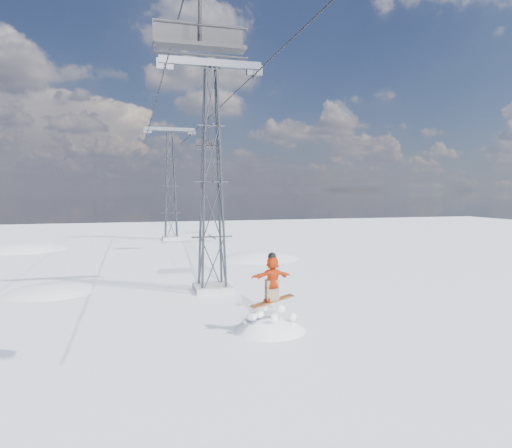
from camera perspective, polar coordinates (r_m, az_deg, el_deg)
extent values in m
plane|color=white|center=(15.63, -3.34, -14.74)|extent=(120.00, 120.00, 0.00)
sphere|color=white|center=(27.87, -23.63, -23.30)|extent=(16.00, 16.00, 16.00)
sphere|color=white|center=(36.72, 0.32, -19.15)|extent=(20.00, 20.00, 20.00)
sphere|color=white|center=(46.09, -26.52, -15.83)|extent=(22.00, 22.00, 22.00)
cube|color=#999999|center=(23.32, -5.48, -7.98)|extent=(1.80, 1.80, 0.30)
cube|color=#34373D|center=(23.61, -5.69, 19.38)|extent=(5.00, 0.35, 0.35)
cube|color=#34373D|center=(23.30, -11.33, 19.01)|extent=(0.80, 0.25, 0.50)
cube|color=#34373D|center=(24.01, -0.21, 18.64)|extent=(0.80, 0.25, 0.50)
cube|color=#999999|center=(47.87, -10.55, -1.73)|extent=(1.80, 1.80, 0.30)
cube|color=#34373D|center=(48.02, -10.73, 11.56)|extent=(5.00, 0.35, 0.35)
cube|color=#34373D|center=(47.87, -13.40, 11.30)|extent=(0.80, 0.25, 0.50)
cube|color=#34373D|center=(48.22, -8.07, 11.32)|extent=(0.80, 0.25, 0.50)
cylinder|color=black|center=(34.49, -12.66, 13.78)|extent=(0.06, 51.00, 0.06)
cylinder|color=black|center=(34.97, -5.23, 13.73)|extent=(0.06, 51.00, 0.06)
sphere|color=white|center=(17.64, 1.72, -18.54)|extent=(4.40, 4.40, 4.40)
cube|color=#BD6119|center=(16.45, 2.05, -9.60)|extent=(1.66, 0.62, 0.32)
imported|color=red|center=(16.27, 2.06, -6.80)|extent=(1.52, 0.62, 1.59)
cube|color=#78634A|center=(16.36, 2.05, -8.28)|extent=(0.48, 0.38, 0.73)
sphere|color=black|center=(16.14, 2.06, -4.10)|extent=(0.30, 0.30, 0.30)
cube|color=black|center=(11.60, -7.00, 21.16)|extent=(2.17, 0.49, 0.09)
cube|color=black|center=(11.92, -7.19, 22.32)|extent=(2.17, 0.07, 0.60)
cylinder|color=black|center=(11.27, -6.78, 20.24)|extent=(2.17, 0.07, 0.07)
cylinder|color=black|center=(11.41, -6.77, 23.45)|extent=(2.17, 0.05, 0.05)
cylinder|color=black|center=(37.38, -5.93, 11.33)|extent=(0.08, 0.08, 2.29)
cube|color=black|center=(37.26, -5.92, 9.58)|extent=(2.09, 0.47, 0.08)
cube|color=black|center=(37.51, -5.98, 10.03)|extent=(2.09, 0.06, 0.57)
cylinder|color=black|center=(36.98, -5.85, 9.22)|extent=(2.09, 0.06, 0.06)
cylinder|color=black|center=(36.98, -5.84, 10.19)|extent=(2.09, 0.05, 0.05)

